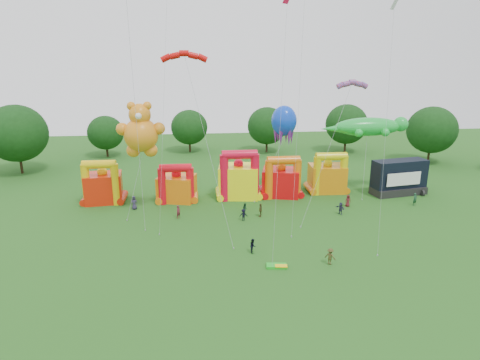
{
  "coord_description": "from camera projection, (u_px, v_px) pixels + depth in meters",
  "views": [
    {
      "loc": [
        -6.9,
        -32.88,
        20.18
      ],
      "look_at": [
        -1.63,
        18.0,
        5.13
      ],
      "focal_mm": 32.0,
      "sensor_mm": 36.0,
      "label": 1
    }
  ],
  "objects": [
    {
      "name": "spectator_9",
      "position": [
        330.0,
        256.0,
        42.54
      ],
      "size": [
        1.27,
        1.2,
        1.73
      ],
      "primitive_type": "imported",
      "rotation": [
        0.0,
        0.0,
        2.45
      ],
      "color": "#403B19",
      "rests_on": "ground"
    },
    {
      "name": "spectator_8",
      "position": [
        253.0,
        246.0,
        45.15
      ],
      "size": [
        0.68,
        0.82,
        1.55
      ],
      "primitive_type": "imported",
      "rotation": [
        0.0,
        0.0,
        1.43
      ],
      "color": "black",
      "rests_on": "ground"
    },
    {
      "name": "spectator_7",
      "position": [
        415.0,
        199.0,
        59.23
      ],
      "size": [
        0.76,
        0.62,
        1.78
      ],
      "primitive_type": "imported",
      "rotation": [
        0.0,
        0.0,
        0.34
      ],
      "color": "#1A4129",
      "rests_on": "ground"
    },
    {
      "name": "spectator_6",
      "position": [
        348.0,
        201.0,
        58.81
      ],
      "size": [
        0.84,
        0.57,
        1.68
      ],
      "primitive_type": "imported",
      "rotation": [
        0.0,
        0.0,
        6.33
      ],
      "color": "#57191D",
      "rests_on": "ground"
    },
    {
      "name": "stage_trailer",
      "position": [
        399.0,
        178.0,
        63.78
      ],
      "size": [
        8.56,
        4.44,
        5.23
      ],
      "color": "black",
      "rests_on": "ground"
    },
    {
      "name": "gecko_kite",
      "position": [
        367.0,
        143.0,
        62.85
      ],
      "size": [
        13.29,
        6.47,
        11.43
      ],
      "color": "green",
      "rests_on": "ground"
    },
    {
      "name": "spectator_3",
      "position": [
        243.0,
        215.0,
        53.8
      ],
      "size": [
        1.03,
        0.63,
        1.55
      ],
      "primitive_type": "imported",
      "rotation": [
        0.0,
        0.0,
        3.09
      ],
      "color": "black",
      "rests_on": "ground"
    },
    {
      "name": "spectator_5",
      "position": [
        340.0,
        208.0,
        56.0
      ],
      "size": [
        1.13,
        1.55,
        1.62
      ],
      "primitive_type": "imported",
      "rotation": [
        0.0,
        0.0,
        5.2
      ],
      "color": "#2A2A46",
      "rests_on": "ground"
    },
    {
      "name": "bouncy_castle_3",
      "position": [
        281.0,
        180.0,
        62.9
      ],
      "size": [
        6.14,
        5.37,
        6.32
      ],
      "color": "red",
      "rests_on": "ground"
    },
    {
      "name": "parafoil_kites",
      "position": [
        258.0,
        148.0,
        49.79
      ],
      "size": [
        30.85,
        11.7,
        28.06
      ],
      "color": "red",
      "rests_on": "ground"
    },
    {
      "name": "folded_kite_bundle",
      "position": [
        277.0,
        266.0,
        42.15
      ],
      "size": [
        2.11,
        1.29,
        0.31
      ],
      "color": "green",
      "rests_on": "ground"
    },
    {
      "name": "octopus_kite",
      "position": [
        273.0,
        159.0,
        62.84
      ],
      "size": [
        7.1,
        7.59,
        13.06
      ],
      "color": "#0D3BCC",
      "rests_on": "ground"
    },
    {
      "name": "bouncy_castle_4",
      "position": [
        328.0,
        176.0,
        64.79
      ],
      "size": [
        5.39,
        4.4,
        6.41
      ],
      "color": "orange",
      "rests_on": "ground"
    },
    {
      "name": "bouncy_castle_1",
      "position": [
        177.0,
        186.0,
        60.75
      ],
      "size": [
        5.79,
        5.08,
        5.74
      ],
      "color": "orange",
      "rests_on": "ground"
    },
    {
      "name": "spectator_2",
      "position": [
        245.0,
        209.0,
        55.89
      ],
      "size": [
        0.76,
        0.88,
        1.56
      ],
      "primitive_type": "imported",
      "rotation": [
        0.0,
        0.0,
        1.81
      ],
      "color": "#183C24",
      "rests_on": "ground"
    },
    {
      "name": "spectator_1",
      "position": [
        178.0,
        212.0,
        54.58
      ],
      "size": [
        0.73,
        0.75,
        1.73
      ],
      "primitive_type": "imported",
      "rotation": [
        0.0,
        0.0,
        0.82
      ],
      "color": "maroon",
      "rests_on": "ground"
    },
    {
      "name": "bouncy_castle_0",
      "position": [
        103.0,
        186.0,
        60.09
      ],
      "size": [
        5.48,
        4.59,
        6.43
      ],
      "color": "red",
      "rests_on": "ground"
    },
    {
      "name": "ground",
      "position": [
        279.0,
        292.0,
        37.76
      ],
      "size": [
        160.0,
        160.0,
        0.0
      ],
      "primitive_type": "plane",
      "color": "#235919",
      "rests_on": "ground"
    },
    {
      "name": "spectator_4",
      "position": [
        261.0,
        210.0,
        55.12
      ],
      "size": [
        0.73,
        1.12,
        1.78
      ],
      "primitive_type": "imported",
      "rotation": [
        0.0,
        0.0,
        4.41
      ],
      "color": "#483D1C",
      "rests_on": "ground"
    },
    {
      "name": "tree_ring",
      "position": [
        266.0,
        224.0,
        36.46
      ],
      "size": [
        124.4,
        126.51,
        12.07
      ],
      "color": "#352314",
      "rests_on": "ground"
    },
    {
      "name": "teddy_bear_kite",
      "position": [
        139.0,
        150.0,
        54.08
      ],
      "size": [
        6.1,
        5.2,
        14.69
      ],
      "color": "orange",
      "rests_on": "ground"
    },
    {
      "name": "spectator_0",
      "position": [
        134.0,
        203.0,
        57.69
      ],
      "size": [
        0.96,
        0.65,
        1.9
      ],
      "primitive_type": "imported",
      "rotation": [
        0.0,
        0.0,
        -0.06
      ],
      "color": "#2E2944",
      "rests_on": "ground"
    },
    {
      "name": "diamond_kites",
      "position": [
        276.0,
        116.0,
        45.66
      ],
      "size": [
        25.68,
        16.09,
        32.12
      ],
      "color": "#F20B40",
      "rests_on": "ground"
    },
    {
      "name": "bouncy_castle_2",
      "position": [
        239.0,
        179.0,
        62.12
      ],
      "size": [
        6.14,
        5.17,
        7.38
      ],
      "color": "#FFF10D",
      "rests_on": "ground"
    }
  ]
}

